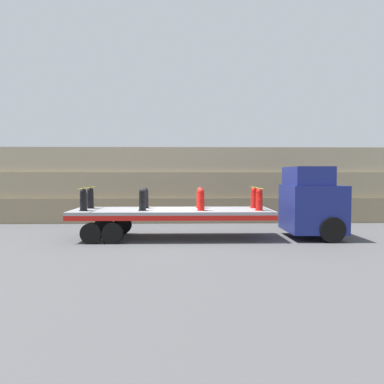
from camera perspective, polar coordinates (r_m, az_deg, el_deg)
name	(u,v)px	position (r m, az deg, el deg)	size (l,w,h in m)	color
ground_plane	(172,238)	(16.05, -3.03, -7.04)	(120.00, 120.00, 0.00)	#474749
rock_cliff	(175,184)	(22.21, -2.54, 1.16)	(60.00, 3.30, 4.23)	gray
truck_cab	(313,202)	(16.80, 18.02, -1.48)	(2.24, 2.69, 3.04)	navy
flatbed_trailer	(159,215)	(15.94, -5.07, -3.49)	(8.38, 2.68, 1.23)	gray
fire_hydrant_black_near_0	(83,200)	(15.81, -16.22, -1.17)	(0.35, 0.48, 0.91)	black
fire_hydrant_black_far_0	(90,198)	(16.91, -15.23, -0.91)	(0.35, 0.48, 0.91)	black
fire_hydrant_black_near_1	(142,200)	(15.37, -7.57, -1.20)	(0.35, 0.48, 0.91)	black
fire_hydrant_black_far_1	(145,198)	(16.50, -7.14, -0.93)	(0.35, 0.48, 0.91)	black
fire_hydrant_red_near_2	(201,200)	(15.29, 1.38, -1.19)	(0.35, 0.48, 0.91)	red
fire_hydrant_red_far_2	(200,198)	(16.43, 1.19, -0.92)	(0.35, 0.48, 0.91)	red
fire_hydrant_red_near_3	(259,200)	(15.59, 10.20, -1.16)	(0.35, 0.48, 0.91)	red
fire_hydrant_red_far_3	(254,198)	(16.70, 9.42, -0.90)	(0.35, 0.48, 0.91)	red
cargo_strap_rear	(87,188)	(16.33, -15.73, 0.62)	(0.05, 2.79, 0.01)	yellow
cargo_strap_middle	(257,188)	(16.12, 9.81, 0.65)	(0.05, 2.79, 0.01)	yellow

